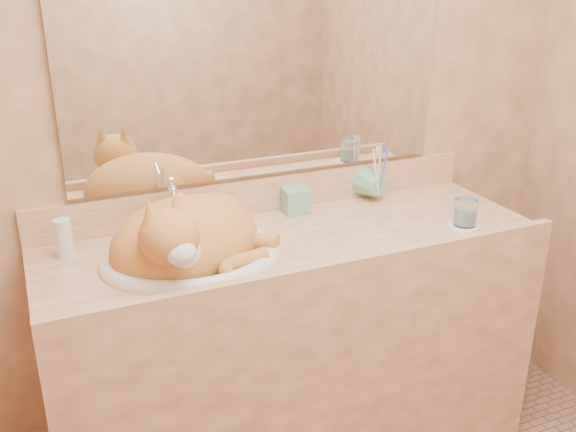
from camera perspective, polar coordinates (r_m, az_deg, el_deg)
name	(u,v)px	position (r m, az deg, el deg)	size (l,w,h in m)	color
wall_back	(261,97)	(2.16, -2.38, 10.52)	(2.40, 0.02, 2.50)	#936442
vanity_counter	(294,351)	(2.25, 0.56, -11.95)	(1.60, 0.55, 0.85)	#A46E49
mirror	(262,54)	(2.13, -2.32, 14.16)	(1.30, 0.02, 0.80)	white
sink_basin	(192,234)	(1.89, -8.57, -1.56)	(0.53, 0.44, 0.16)	white
faucet	(174,209)	(2.07, -10.09, 0.64)	(0.05, 0.12, 0.18)	white
cat	(186,235)	(1.88, -9.07, -1.69)	(0.47, 0.38, 0.26)	#B66F2A
soap_dispenser	(300,190)	(2.18, 1.04, 2.36)	(0.09, 0.09, 0.19)	#6CAE92
toothbrush_cup	(379,189)	(2.34, 8.08, 2.39)	(0.12, 0.12, 0.11)	#6CAE92
toothbrushes	(380,170)	(2.31, 8.18, 4.11)	(0.04, 0.04, 0.22)	silver
saucer	(464,226)	(2.20, 15.37, -0.87)	(0.11, 0.11, 0.01)	white
water_glass	(465,212)	(2.18, 15.50, 0.32)	(0.07, 0.07, 0.09)	white
lotion_bottle	(64,239)	(2.00, -19.28, -1.91)	(0.05, 0.05, 0.12)	silver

